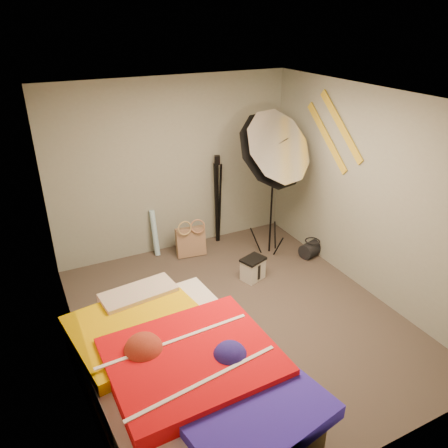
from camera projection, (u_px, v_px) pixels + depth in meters
floor at (239, 319)px, 5.10m from camera, size 4.00×4.00×0.00m
ceiling at (243, 100)px, 4.01m from camera, size 4.00×4.00×0.00m
wall_back at (173, 168)px, 6.16m from camera, size 3.50×0.00×3.50m
wall_front at (382, 338)px, 2.94m from camera, size 3.50×0.00×3.50m
wall_left at (67, 261)px, 3.85m from camera, size 0.00×4.00×4.00m
wall_right at (369, 194)px, 5.26m from camera, size 0.00×4.00×4.00m
tote_bag at (191, 242)px, 6.36m from camera, size 0.45×0.24×0.44m
wrapping_roll at (155, 233)px, 6.33m from camera, size 0.09×0.20×0.68m
camera_case at (253, 269)px, 5.80m from camera, size 0.34×0.29×0.29m
duffel_bag at (312, 249)px, 6.38m from camera, size 0.41×0.31×0.22m
wall_stripe_upper at (341, 126)px, 5.42m from camera, size 0.02×0.91×0.78m
wall_stripe_lower at (327, 137)px, 5.71m from camera, size 0.02×0.91×0.78m
bed at (180, 372)px, 3.91m from camera, size 1.79×2.49×0.65m
photo_umbrella at (272, 151)px, 5.64m from camera, size 1.24×0.93×2.24m
camera_tripod at (217, 194)px, 6.50m from camera, size 0.10×0.10×1.38m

